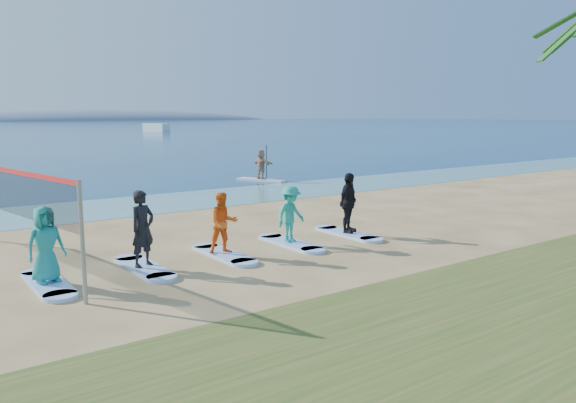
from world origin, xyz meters
TOP-DOWN VIEW (x-y plane):
  - ground at (0.00, 0.00)m, footprint 600.00×600.00m
  - shallow_water at (0.00, 10.50)m, footprint 600.00×600.00m
  - island_ridge at (95.00, 300.00)m, footprint 220.00×56.00m
  - paddleboard at (8.33, 14.49)m, footprint 1.79×3.04m
  - paddleboarder at (8.33, 14.49)m, footprint 0.67×1.57m
  - boat_offshore_b at (38.35, 100.30)m, footprint 3.56×6.94m
  - surfboard_0 at (-6.09, 1.09)m, footprint 0.70×2.20m
  - student_0 at (-6.09, 1.09)m, footprint 0.92×0.70m
  - surfboard_1 at (-3.88, 1.09)m, footprint 0.70×2.20m
  - student_1 at (-3.88, 1.09)m, footprint 0.79×0.66m
  - surfboard_2 at (-1.67, 1.09)m, footprint 0.70×2.20m
  - student_2 at (-1.67, 1.09)m, footprint 0.91×0.78m
  - surfboard_3 at (0.55, 1.09)m, footprint 0.70×2.20m
  - student_3 at (0.55, 1.09)m, footprint 1.16×0.83m
  - surfboard_4 at (2.76, 1.09)m, footprint 0.70×2.20m
  - student_4 at (2.76, 1.09)m, footprint 1.18×0.87m

SIDE VIEW (x-z plane):
  - ground at x=0.00m, z-range 0.00..0.00m
  - island_ridge at x=95.00m, z-range -9.00..9.00m
  - boat_offshore_b at x=38.35m, z-range -0.83..0.83m
  - shallow_water at x=0.00m, z-range 0.01..0.01m
  - surfboard_0 at x=-6.09m, z-range 0.00..0.09m
  - surfboard_1 at x=-3.88m, z-range 0.00..0.09m
  - surfboard_2 at x=-1.67m, z-range 0.00..0.09m
  - surfboard_3 at x=0.55m, z-range 0.00..0.09m
  - surfboard_4 at x=2.76m, z-range 0.00..0.09m
  - paddleboard at x=8.33m, z-range 0.00..0.12m
  - student_3 at x=0.55m, z-range 0.09..1.71m
  - student_2 at x=-1.67m, z-range 0.09..1.71m
  - student_0 at x=-6.09m, z-range 0.09..1.78m
  - paddleboarder at x=8.33m, z-range 0.12..1.76m
  - student_1 at x=-3.88m, z-range 0.09..1.95m
  - student_4 at x=2.76m, z-range 0.09..1.95m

